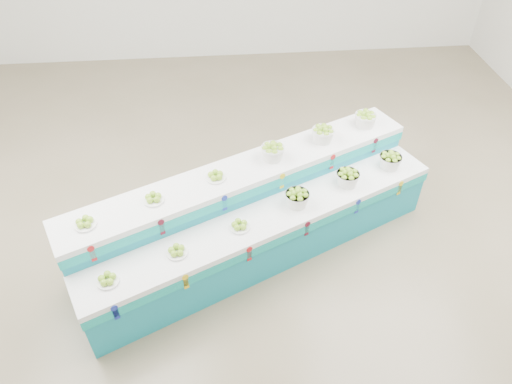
% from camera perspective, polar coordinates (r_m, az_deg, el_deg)
% --- Properties ---
extents(ground, '(10.00, 10.00, 0.00)m').
position_cam_1_polar(ground, '(6.15, 0.69, -4.12)').
color(ground, '#74674C').
rests_on(ground, ground).
extents(display_stand, '(4.44, 2.85, 1.02)m').
position_cam_1_polar(display_stand, '(5.57, 0.00, -2.77)').
color(display_stand, teal).
rests_on(display_stand, ground).
extents(plate_lower_left, '(0.30, 0.30, 0.09)m').
position_cam_1_polar(plate_lower_left, '(4.84, -17.51, -9.95)').
color(plate_lower_left, white).
rests_on(plate_lower_left, display_stand).
extents(plate_lower_mid, '(0.30, 0.30, 0.09)m').
position_cam_1_polar(plate_lower_mid, '(4.91, -9.55, -6.96)').
color(plate_lower_mid, white).
rests_on(plate_lower_mid, display_stand).
extents(plate_lower_right, '(0.30, 0.30, 0.09)m').
position_cam_1_polar(plate_lower_right, '(5.10, -2.00, -3.97)').
color(plate_lower_right, white).
rests_on(plate_lower_right, display_stand).
extents(basket_lower_left, '(0.37, 0.37, 0.21)m').
position_cam_1_polar(basket_lower_left, '(5.34, 4.98, -0.69)').
color(basket_lower_left, silver).
rests_on(basket_lower_left, display_stand).
extents(basket_lower_mid, '(0.37, 0.37, 0.21)m').
position_cam_1_polar(basket_lower_mid, '(5.70, 10.98, 1.75)').
color(basket_lower_mid, silver).
rests_on(basket_lower_mid, display_stand).
extents(basket_lower_right, '(0.37, 0.37, 0.21)m').
position_cam_1_polar(basket_lower_right, '(6.08, 15.87, 3.72)').
color(basket_lower_right, silver).
rests_on(basket_lower_right, display_stand).
extents(plate_upper_left, '(0.30, 0.30, 0.09)m').
position_cam_1_polar(plate_upper_left, '(5.00, -19.95, -3.44)').
color(plate_upper_left, white).
rests_on(plate_upper_left, display_stand).
extents(plate_upper_mid, '(0.30, 0.30, 0.09)m').
position_cam_1_polar(plate_upper_mid, '(5.08, -12.28, -0.68)').
color(plate_upper_mid, white).
rests_on(plate_upper_mid, display_stand).
extents(plate_upper_right, '(0.30, 0.30, 0.09)m').
position_cam_1_polar(plate_upper_right, '(5.26, -4.89, 1.99)').
color(plate_upper_right, white).
rests_on(plate_upper_right, display_stand).
extents(basket_upper_left, '(0.37, 0.37, 0.21)m').
position_cam_1_polar(basket_upper_left, '(5.50, 2.02, 4.92)').
color(basket_upper_left, silver).
rests_on(basket_upper_left, display_stand).
extents(basket_upper_mid, '(0.37, 0.37, 0.21)m').
position_cam_1_polar(basket_upper_mid, '(5.84, 8.07, 6.98)').
color(basket_upper_mid, silver).
rests_on(basket_upper_mid, display_stand).
extents(basket_upper_right, '(0.37, 0.37, 0.21)m').
position_cam_1_polar(basket_upper_right, '(6.22, 13.05, 8.61)').
color(basket_upper_right, silver).
rests_on(basket_upper_right, display_stand).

